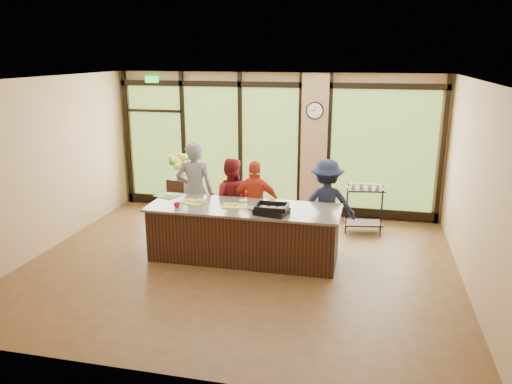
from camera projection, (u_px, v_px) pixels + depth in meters
The scene contains 25 objects.
floor at pixel (240, 265), 8.24m from camera, with size 7.00×7.00×0.00m, color #53341D.
ceiling at pixel (238, 79), 7.43m from camera, with size 7.00×7.00×0.00m, color silver.
back_wall at pixel (275, 144), 10.65m from camera, with size 7.00×7.00×0.00m, color tan.
left_wall at pixel (43, 166), 8.59m from camera, with size 6.00×6.00×0.00m, color tan.
right_wall at pixel (477, 190), 7.08m from camera, with size 6.00×6.00×0.00m, color tan.
window_wall at pixel (282, 150), 10.60m from camera, with size 6.90×0.12×3.00m.
island_base at pixel (244, 234), 8.40m from camera, with size 3.10×1.00×0.88m, color black.
countertop at pixel (244, 208), 8.28m from camera, with size 3.20×1.10×0.04m, color slate.
wall_clock at pixel (315, 111), 10.14m from camera, with size 0.36×0.04×0.36m.
cook_left at pixel (195, 191), 9.17m from camera, with size 0.68×0.44×1.86m, color slate.
cook_midleft at pixel (231, 200), 9.16m from camera, with size 0.76×0.59×1.56m, color maroon.
cook_midright at pixel (256, 204), 8.93m from camera, with size 0.91×0.38×1.56m, color #B8381C.
cook_right at pixel (326, 204), 8.80m from camera, with size 1.04×0.60×1.61m, color #191F37.
roasting_pan at pixel (272, 211), 7.89m from camera, with size 0.50×0.39×0.09m, color black.
mixing_bowl at pixel (278, 210), 7.98m from camera, with size 0.31×0.31×0.08m, color silver.
cutting_board_left at pixel (166, 196), 8.88m from camera, with size 0.39×0.29×0.01m, color #33812F.
cutting_board_center at pixel (192, 202), 8.51m from camera, with size 0.42×0.31×0.01m, color gold.
cutting_board_right at pixel (235, 206), 8.30m from camera, with size 0.40×0.30×0.01m, color gold.
prep_bowl_near at pixel (201, 201), 8.52m from camera, with size 0.15×0.15×0.05m, color white.
prep_bowl_mid at pixel (252, 208), 8.12m from camera, with size 0.13×0.13×0.04m, color white.
prep_bowl_far at pixel (243, 201), 8.52m from camera, with size 0.14×0.14×0.04m, color white.
red_ramekin at pixel (177, 205), 8.23m from camera, with size 0.10×0.10×0.08m, color red.
flower_stand at pixel (182, 199), 10.37m from camera, with size 0.45×0.45×0.89m, color black.
flower_vase at pixel (181, 173), 10.22m from camera, with size 0.23×0.23×0.24m, color olive.
bar_cart at pixel (364, 203), 9.60m from camera, with size 0.78×0.53×0.98m.
Camera 1 is at (1.97, -7.36, 3.38)m, focal length 35.00 mm.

